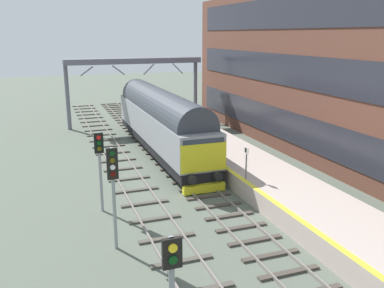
# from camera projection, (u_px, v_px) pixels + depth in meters

# --- Properties ---
(ground_plane) EXTENTS (140.00, 140.00, 0.00)m
(ground_plane) POSITION_uv_depth(u_px,v_px,m) (189.00, 178.00, 25.27)
(ground_plane) COLOR #586053
(ground_plane) RESTS_ON ground
(track_main) EXTENTS (2.50, 60.00, 0.15)m
(track_main) POSITION_uv_depth(u_px,v_px,m) (189.00, 177.00, 25.26)
(track_main) COLOR slate
(track_main) RESTS_ON ground
(track_adjacent_west) EXTENTS (2.50, 60.00, 0.15)m
(track_adjacent_west) POSITION_uv_depth(u_px,v_px,m) (133.00, 184.00, 24.12)
(track_adjacent_west) COLOR gray
(track_adjacent_west) RESTS_ON ground
(station_platform) EXTENTS (4.00, 44.00, 1.01)m
(station_platform) POSITION_uv_depth(u_px,v_px,m) (242.00, 164.00, 26.33)
(station_platform) COLOR #BBA89E
(station_platform) RESTS_ON ground
(station_building) EXTENTS (5.17, 37.61, 11.75)m
(station_building) POSITION_uv_depth(u_px,v_px,m) (338.00, 75.00, 27.89)
(station_building) COLOR brown
(station_building) RESTS_ON ground
(diesel_locomotive) EXTENTS (2.74, 17.45, 4.68)m
(diesel_locomotive) POSITION_uv_depth(u_px,v_px,m) (161.00, 120.00, 30.10)
(diesel_locomotive) COLOR black
(diesel_locomotive) RESTS_ON ground
(signal_post_mid) EXTENTS (0.44, 0.22, 4.30)m
(signal_post_mid) POSITION_uv_depth(u_px,v_px,m) (113.00, 184.00, 16.27)
(signal_post_mid) COLOR gray
(signal_post_mid) RESTS_ON ground
(signal_post_far) EXTENTS (0.44, 0.22, 4.01)m
(signal_post_far) POSITION_uv_depth(u_px,v_px,m) (100.00, 161.00, 19.92)
(signal_post_far) COLOR gray
(signal_post_far) RESTS_ON ground
(platform_number_sign) EXTENTS (0.10, 0.44, 1.79)m
(platform_number_sign) POSITION_uv_depth(u_px,v_px,m) (246.00, 158.00, 21.85)
(platform_number_sign) COLOR slate
(platform_number_sign) RESTS_ON station_platform
(waiting_passenger) EXTENTS (0.34, 0.51, 1.64)m
(waiting_passenger) POSITION_uv_depth(u_px,v_px,m) (200.00, 128.00, 29.88)
(waiting_passenger) COLOR #2F243F
(waiting_passenger) RESTS_ON station_platform
(overhead_footbridge) EXTENTS (12.76, 2.00, 6.38)m
(overhead_footbridge) POSITION_uv_depth(u_px,v_px,m) (134.00, 64.00, 38.74)
(overhead_footbridge) COLOR slate
(overhead_footbridge) RESTS_ON ground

